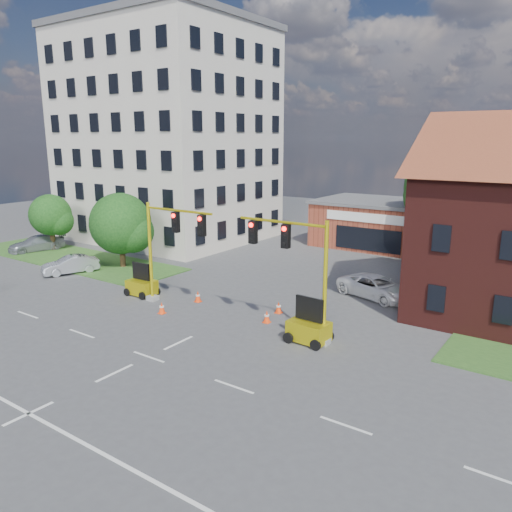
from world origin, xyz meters
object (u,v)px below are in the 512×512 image
at_px(signal_mast_west, 169,243).
at_px(signal_mast_east, 296,263).
at_px(trailer_east, 309,329).
at_px(trailer_west, 142,286).
at_px(pickup_white, 376,287).

bearing_deg(signal_mast_west, signal_mast_east, 0.00).
distance_m(signal_mast_west, trailer_east, 10.16).
height_order(signal_mast_west, trailer_east, signal_mast_west).
relative_size(trailer_west, pickup_white, 0.40).
xyz_separation_m(trailer_west, pickup_white, (12.67, 8.18, 0.06)).
bearing_deg(pickup_white, signal_mast_east, -170.31).
distance_m(signal_mast_east, trailer_west, 12.14).
bearing_deg(trailer_west, pickup_white, 30.51).
xyz_separation_m(trailer_east, pickup_white, (0.06, 8.73, 0.01)).
height_order(signal_mast_west, pickup_white, signal_mast_west).
bearing_deg(trailer_west, signal_mast_east, -4.10).
bearing_deg(trailer_east, signal_mast_east, 171.61).
bearing_deg(trailer_east, signal_mast_west, -178.05).
distance_m(signal_mast_west, trailer_west, 4.43).
height_order(trailer_west, trailer_east, trailer_east).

